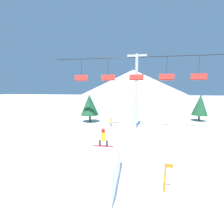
{
  "coord_description": "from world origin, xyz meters",
  "views": [
    {
      "loc": [
        1.87,
        -8.05,
        5.34
      ],
      "look_at": [
        -0.09,
        4.38,
        3.33
      ],
      "focal_mm": 24.0,
      "sensor_mm": 36.0,
      "label": 1
    }
  ],
  "objects_px": {
    "snowboarder": "(103,137)",
    "pine_tree_near": "(90,105)",
    "snow_ramp": "(99,170)",
    "trail_marker": "(165,177)",
    "distant_skier": "(111,121)"
  },
  "relations": [
    {
      "from": "snowboarder",
      "to": "trail_marker",
      "type": "height_order",
      "value": "snowboarder"
    },
    {
      "from": "snow_ramp",
      "to": "pine_tree_near",
      "type": "distance_m",
      "value": 16.1
    },
    {
      "from": "snow_ramp",
      "to": "trail_marker",
      "type": "distance_m",
      "value": 3.57
    },
    {
      "from": "trail_marker",
      "to": "distant_skier",
      "type": "distance_m",
      "value": 14.13
    },
    {
      "from": "snowboarder",
      "to": "pine_tree_near",
      "type": "relative_size",
      "value": 0.31
    },
    {
      "from": "snow_ramp",
      "to": "snowboarder",
      "type": "bearing_deg",
      "value": 92.64
    },
    {
      "from": "pine_tree_near",
      "to": "distant_skier",
      "type": "relative_size",
      "value": 3.61
    },
    {
      "from": "snow_ramp",
      "to": "snowboarder",
      "type": "distance_m",
      "value": 2.12
    },
    {
      "from": "snowboarder",
      "to": "trail_marker",
      "type": "xyz_separation_m",
      "value": [
        3.63,
        -1.83,
        -1.3
      ]
    },
    {
      "from": "pine_tree_near",
      "to": "snow_ramp",
      "type": "bearing_deg",
      "value": -70.95
    },
    {
      "from": "snowboarder",
      "to": "distant_skier",
      "type": "distance_m",
      "value": 11.56
    },
    {
      "from": "distant_skier",
      "to": "trail_marker",
      "type": "bearing_deg",
      "value": -69.24
    },
    {
      "from": "snowboarder",
      "to": "pine_tree_near",
      "type": "bearing_deg",
      "value": 110.85
    },
    {
      "from": "pine_tree_near",
      "to": "trail_marker",
      "type": "bearing_deg",
      "value": -60.2
    },
    {
      "from": "snowboarder",
      "to": "distant_skier",
      "type": "bearing_deg",
      "value": 96.88
    }
  ]
}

